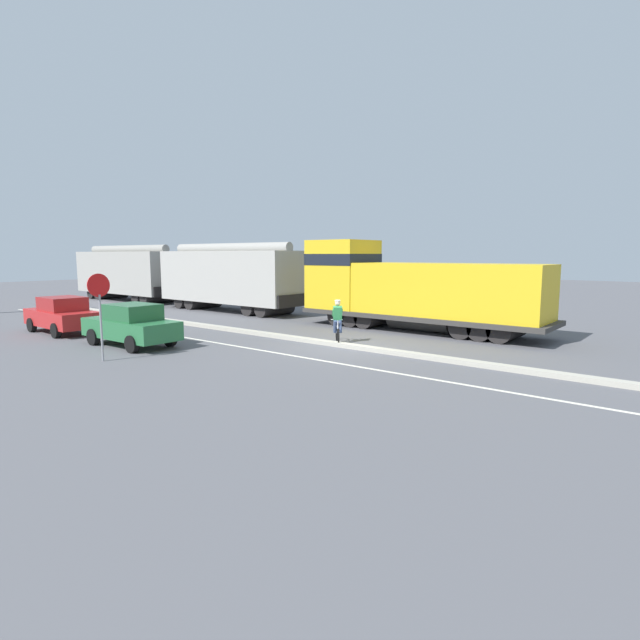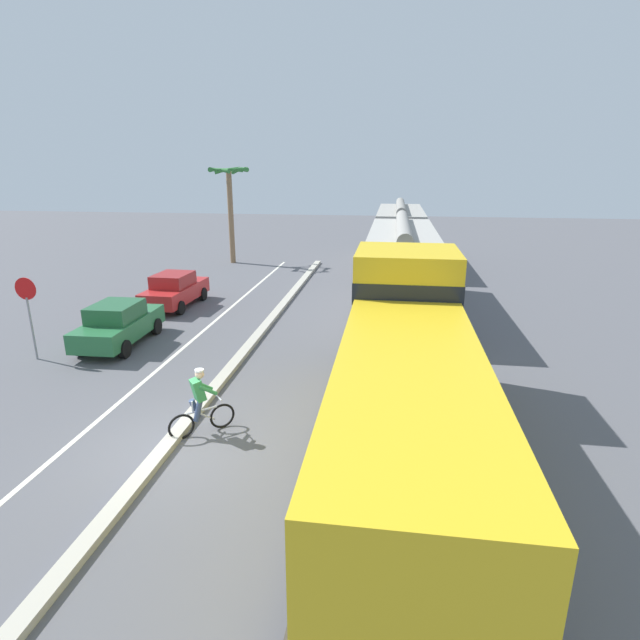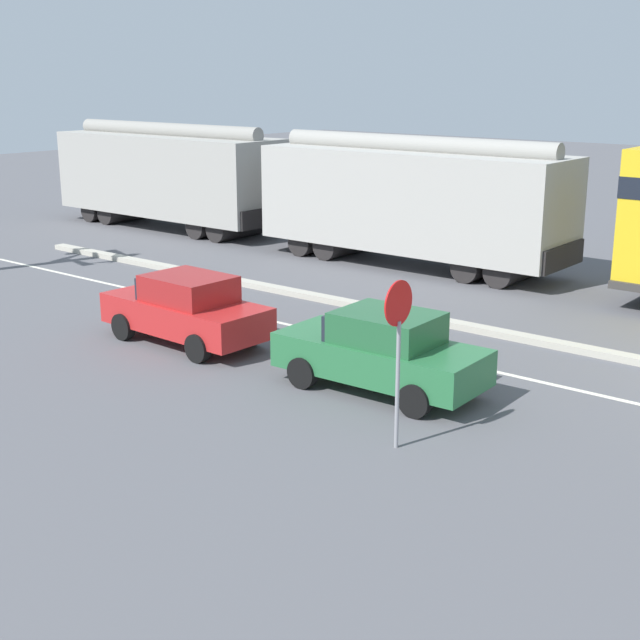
% 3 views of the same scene
% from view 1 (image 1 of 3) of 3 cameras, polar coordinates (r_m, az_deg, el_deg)
% --- Properties ---
extents(ground_plane, '(120.00, 120.00, 0.00)m').
position_cam_1_polar(ground_plane, '(18.95, 2.66, -3.12)').
color(ground_plane, '#56565B').
extents(median_curb, '(0.36, 36.00, 0.16)m').
position_cam_1_polar(median_curb, '(22.94, -9.53, -1.15)').
color(median_curb, '#B2AD9E').
rests_on(median_curb, ground).
extents(lane_stripe, '(0.14, 36.00, 0.01)m').
position_cam_1_polar(lane_stripe, '(21.45, -14.32, -2.09)').
color(lane_stripe, silver).
rests_on(lane_stripe, ground).
extents(locomotive, '(3.10, 11.61, 4.20)m').
position_cam_1_polar(locomotive, '(23.59, 9.66, 3.28)').
color(locomotive, gold).
rests_on(locomotive, ground).
extents(hopper_car_lead, '(2.90, 10.60, 4.18)m').
position_cam_1_polar(hopper_car_lead, '(31.33, -10.20, 4.79)').
color(hopper_car_lead, '#AAA8A0').
rests_on(hopper_car_lead, ground).
extents(hopper_car_middle, '(2.90, 10.60, 4.18)m').
position_cam_1_polar(hopper_car_middle, '(40.79, -21.02, 5.01)').
color(hopper_car_middle, '#9F9C95').
rests_on(hopper_car_middle, ground).
extents(parked_car_green, '(1.94, 4.25, 1.62)m').
position_cam_1_polar(parked_car_green, '(20.41, -20.78, -0.52)').
color(parked_car_green, '#286B3D').
rests_on(parked_car_green, ground).
extents(parked_car_red, '(1.93, 4.25, 1.62)m').
position_cam_1_polar(parked_car_red, '(25.09, -27.40, 0.54)').
color(parked_car_red, red).
rests_on(parked_car_red, ground).
extents(cyclist, '(1.35, 1.15, 1.71)m').
position_cam_1_polar(cyclist, '(19.67, 2.02, -0.31)').
color(cyclist, black).
rests_on(cyclist, ground).
extents(stop_sign, '(0.76, 0.08, 2.88)m').
position_cam_1_polar(stop_sign, '(17.70, -23.89, 2.10)').
color(stop_sign, gray).
rests_on(stop_sign, ground).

